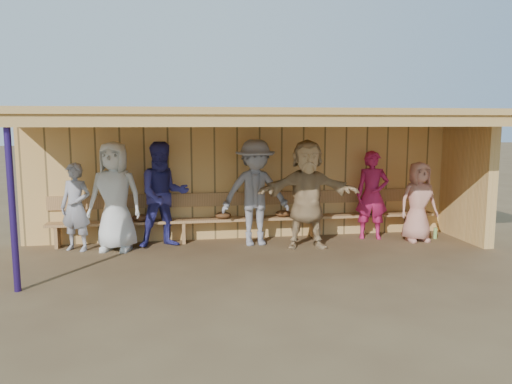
# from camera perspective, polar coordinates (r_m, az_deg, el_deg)

# --- Properties ---
(ground) EXTENTS (90.00, 90.00, 0.00)m
(ground) POSITION_cam_1_polar(r_m,az_deg,el_deg) (8.85, 0.38, -7.06)
(ground) COLOR brown
(ground) RESTS_ON ground
(player_a) EXTENTS (0.68, 0.58, 1.59)m
(player_a) POSITION_cam_1_polar(r_m,az_deg,el_deg) (9.48, -19.90, -1.63)
(player_a) COLOR gray
(player_a) RESTS_ON ground
(player_b) EXTENTS (1.08, 0.83, 1.97)m
(player_b) POSITION_cam_1_polar(r_m,az_deg,el_deg) (9.26, -15.83, -0.48)
(player_b) COLOR silver
(player_b) RESTS_ON ground
(player_c) EXTENTS (1.08, 0.92, 1.95)m
(player_c) POSITION_cam_1_polar(r_m,az_deg,el_deg) (9.32, -10.52, -0.31)
(player_c) COLOR navy
(player_c) RESTS_ON ground
(player_e) EXTENTS (1.31, 0.80, 1.98)m
(player_e) POSITION_cam_1_polar(r_m,az_deg,el_deg) (9.32, -0.07, -0.07)
(player_e) COLOR gray
(player_e) RESTS_ON ground
(player_f) EXTENTS (1.89, 0.77, 1.99)m
(player_f) POSITION_cam_1_polar(r_m,az_deg,el_deg) (9.15, 5.87, -0.24)
(player_f) COLOR tan
(player_f) RESTS_ON ground
(player_g) EXTENTS (0.72, 0.57, 1.74)m
(player_g) POSITION_cam_1_polar(r_m,az_deg,el_deg) (10.10, 13.12, -0.34)
(player_g) COLOR #B71D52
(player_g) RESTS_ON ground
(player_h) EXTENTS (0.77, 0.52, 1.55)m
(player_h) POSITION_cam_1_polar(r_m,az_deg,el_deg) (10.12, 18.07, -1.07)
(player_h) COLOR tan
(player_h) RESTS_ON ground
(dugout_structure) EXTENTS (8.80, 3.20, 2.50)m
(dugout_structure) POSITION_cam_1_polar(r_m,az_deg,el_deg) (9.31, 2.03, 4.27)
(dugout_structure) COLOR #DEAA5E
(dugout_structure) RESTS_ON ground
(bench) EXTENTS (7.60, 0.34, 0.93)m
(bench) POSITION_cam_1_polar(r_m,az_deg,el_deg) (9.80, -0.74, -2.42)
(bench) COLOR #B17F4C
(bench) RESTS_ON ground
(dugout_equipment) EXTENTS (5.93, 0.62, 0.80)m
(dugout_equipment) POSITION_cam_1_polar(r_m,az_deg,el_deg) (9.69, -0.38, -2.76)
(dugout_equipment) COLOR orange
(dugout_equipment) RESTS_ON ground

